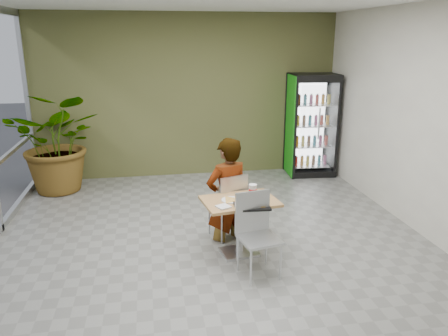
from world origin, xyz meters
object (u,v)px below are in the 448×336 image
Objects in this scene: soda_cup at (253,192)px; cafeteria_tray at (252,206)px; beverage_fridge at (312,125)px; potted_plant at (59,142)px; chair_far at (230,202)px; dining_table at (240,216)px; seated_woman at (227,200)px; chair_near at (256,227)px.

cafeteria_tray is at bearing -104.67° from soda_cup.
beverage_fridge is 4.86m from potted_plant.
chair_far is 0.52× the size of potted_plant.
potted_plant is (-2.70, 2.99, 0.38)m from dining_table.
seated_woman is at bearing -72.19° from chair_far.
cafeteria_tray is 0.21× the size of beverage_fridge.
dining_table is 5.43× the size of soda_cup.
seated_woman is at bearing -124.82° from beverage_fridge.
seated_woman is 9.43× the size of soda_cup.
dining_table is 0.36m from cafeteria_tray.
cafeteria_tray is at bearing -70.44° from dining_table.
beverage_fridge is at bearing 2.71° from potted_plant.
potted_plant is at bearing 134.12° from soda_cup.
potted_plant reaches higher than chair_far.
potted_plant reaches higher than chair_near.
dining_table is 0.45m from chair_far.
seated_woman is 0.80m from cafeteria_tray.
chair_far is 0.96× the size of chair_near.
potted_plant is at bearing -63.54° from seated_woman.
beverage_fridge reaches higher than chair_near.
soda_cup reaches higher than dining_table.
cafeteria_tray is at bearing -116.18° from beverage_fridge.
potted_plant reaches higher than seated_woman.
potted_plant is at bearing -63.67° from chair_far.
chair_near is 0.49× the size of beverage_fridge.
chair_far is 3.57m from beverage_fridge.
chair_near is 4.46m from potted_plant.
soda_cup is 3.76m from beverage_fridge.
dining_table is at bearing -119.38° from beverage_fridge.
chair_near is (0.13, -0.92, 0.02)m from chair_far.
chair_near reaches higher than soda_cup.
soda_cup is (0.17, 0.03, 0.31)m from dining_table.
chair_near is 0.54× the size of potted_plant.
chair_far is at bearing -123.94° from beverage_fridge.
soda_cup is 0.10× the size of potted_plant.
chair_far is at bearing 100.58° from cafeteria_tray.
beverage_fridge is at bearing 58.06° from soda_cup.
dining_table is 1.06× the size of chair_far.
soda_cup is at bearing 98.16° from seated_woman.
seated_woman is at bearing 98.44° from dining_table.
chair_near is at bearing -78.86° from dining_table.
dining_table is at bearing -47.96° from potted_plant.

